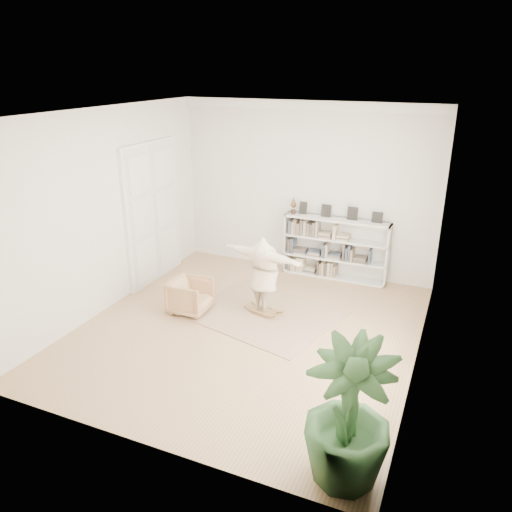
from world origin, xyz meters
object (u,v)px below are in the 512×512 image
(rocker_board, at_px, (263,311))
(houseplant, at_px, (348,414))
(armchair, at_px, (191,296))
(person, at_px, (264,273))
(bookshelf, at_px, (335,249))

(rocker_board, distance_m, houseplant, 4.00)
(armchair, distance_m, houseplant, 4.53)
(rocker_board, relative_size, person, 0.31)
(person, relative_size, houseplant, 1.02)
(armchair, xyz_separation_m, houseplant, (3.54, -2.77, 0.53))
(armchair, height_order, person, person)
(bookshelf, distance_m, person, 2.29)
(rocker_board, height_order, person, person)
(rocker_board, xyz_separation_m, houseplant, (2.28, -3.20, 0.78))
(person, bearing_deg, houseplant, 139.44)
(armchair, relative_size, rocker_board, 1.29)
(rocker_board, xyz_separation_m, person, (-0.00, -0.00, 0.76))
(person, bearing_deg, armchair, 32.83)
(houseplant, bearing_deg, rocker_board, 125.49)
(bookshelf, relative_size, rocker_board, 4.09)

